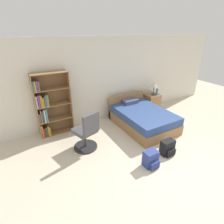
{
  "coord_description": "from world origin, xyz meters",
  "views": [
    {
      "loc": [
        -2.62,
        -1.62,
        2.75
      ],
      "look_at": [
        -0.59,
        1.98,
        0.79
      ],
      "focal_mm": 28.0,
      "sensor_mm": 36.0,
      "label": 1
    }
  ],
  "objects_px": {
    "office_chair": "(87,133)",
    "water_bottle": "(157,92)",
    "nightstand": "(151,102)",
    "bookshelf": "(49,107)",
    "bed": "(142,118)",
    "backpack_blue": "(151,159)",
    "table_lamp": "(154,85)",
    "backpack_black": "(168,148)"
  },
  "relations": [
    {
      "from": "office_chair",
      "to": "water_bottle",
      "type": "height_order",
      "value": "office_chair"
    },
    {
      "from": "office_chair",
      "to": "nightstand",
      "type": "bearing_deg",
      "value": 19.41
    },
    {
      "from": "bookshelf",
      "to": "bed",
      "type": "height_order",
      "value": "bookshelf"
    },
    {
      "from": "bookshelf",
      "to": "backpack_blue",
      "type": "distance_m",
      "value": 2.98
    },
    {
      "from": "table_lamp",
      "to": "backpack_blue",
      "type": "xyz_separation_m",
      "value": [
        -2.02,
        -2.27,
        -0.8
      ]
    },
    {
      "from": "nightstand",
      "to": "table_lamp",
      "type": "xyz_separation_m",
      "value": [
        0.02,
        -0.03,
        0.66
      ]
    },
    {
      "from": "bookshelf",
      "to": "bed",
      "type": "bearing_deg",
      "value": -19.4
    },
    {
      "from": "office_chair",
      "to": "backpack_black",
      "type": "height_order",
      "value": "office_chair"
    },
    {
      "from": "bed",
      "to": "backpack_blue",
      "type": "xyz_separation_m",
      "value": [
        -0.95,
        -1.54,
        -0.1
      ]
    },
    {
      "from": "nightstand",
      "to": "water_bottle",
      "type": "xyz_separation_m",
      "value": [
        0.1,
        -0.12,
        0.42
      ]
    },
    {
      "from": "backpack_blue",
      "to": "table_lamp",
      "type": "bearing_deg",
      "value": 48.46
    },
    {
      "from": "office_chair",
      "to": "backpack_black",
      "type": "distance_m",
      "value": 1.98
    },
    {
      "from": "bookshelf",
      "to": "table_lamp",
      "type": "relative_size",
      "value": 3.73
    },
    {
      "from": "bookshelf",
      "to": "backpack_black",
      "type": "xyz_separation_m",
      "value": [
        2.2,
        -2.32,
        -0.67
      ]
    },
    {
      "from": "office_chair",
      "to": "backpack_blue",
      "type": "bearing_deg",
      "value": -51.94
    },
    {
      "from": "office_chair",
      "to": "backpack_blue",
      "type": "xyz_separation_m",
      "value": [
        0.98,
        -1.25,
        -0.29
      ]
    },
    {
      "from": "office_chair",
      "to": "nightstand",
      "type": "distance_m",
      "value": 3.16
    },
    {
      "from": "backpack_black",
      "to": "water_bottle",
      "type": "bearing_deg",
      "value": 54.48
    },
    {
      "from": "bed",
      "to": "table_lamp",
      "type": "xyz_separation_m",
      "value": [
        1.06,
        0.73,
        0.7
      ]
    },
    {
      "from": "table_lamp",
      "to": "nightstand",
      "type": "bearing_deg",
      "value": 133.7
    },
    {
      "from": "bed",
      "to": "nightstand",
      "type": "bearing_deg",
      "value": 36.16
    },
    {
      "from": "bookshelf",
      "to": "backpack_black",
      "type": "distance_m",
      "value": 3.26
    },
    {
      "from": "bed",
      "to": "nightstand",
      "type": "relative_size",
      "value": 3.14
    },
    {
      "from": "table_lamp",
      "to": "water_bottle",
      "type": "bearing_deg",
      "value": -49.0
    },
    {
      "from": "office_chair",
      "to": "bookshelf",
      "type": "bearing_deg",
      "value": 116.84
    },
    {
      "from": "office_chair",
      "to": "water_bottle",
      "type": "relative_size",
      "value": 4.46
    },
    {
      "from": "bed",
      "to": "water_bottle",
      "type": "bearing_deg",
      "value": 29.3
    },
    {
      "from": "office_chair",
      "to": "bed",
      "type": "bearing_deg",
      "value": 8.47
    },
    {
      "from": "table_lamp",
      "to": "backpack_black",
      "type": "bearing_deg",
      "value": -122.89
    },
    {
      "from": "nightstand",
      "to": "bed",
      "type": "bearing_deg",
      "value": -143.84
    },
    {
      "from": "bed",
      "to": "backpack_black",
      "type": "height_order",
      "value": "bed"
    },
    {
      "from": "bed",
      "to": "nightstand",
      "type": "height_order",
      "value": "bed"
    },
    {
      "from": "backpack_blue",
      "to": "bed",
      "type": "bearing_deg",
      "value": 58.3
    },
    {
      "from": "water_bottle",
      "to": "office_chair",
      "type": "bearing_deg",
      "value": -163.19
    },
    {
      "from": "bookshelf",
      "to": "nightstand",
      "type": "relative_size",
      "value": 2.86
    },
    {
      "from": "bed",
      "to": "table_lamp",
      "type": "bearing_deg",
      "value": 34.59
    },
    {
      "from": "water_bottle",
      "to": "backpack_blue",
      "type": "bearing_deg",
      "value": -133.82
    },
    {
      "from": "office_chair",
      "to": "table_lamp",
      "type": "height_order",
      "value": "table_lamp"
    },
    {
      "from": "nightstand",
      "to": "backpack_blue",
      "type": "bearing_deg",
      "value": -130.87
    },
    {
      "from": "bookshelf",
      "to": "backpack_blue",
      "type": "bearing_deg",
      "value": -57.03
    },
    {
      "from": "bookshelf",
      "to": "backpack_blue",
      "type": "height_order",
      "value": "bookshelf"
    },
    {
      "from": "bookshelf",
      "to": "backpack_black",
      "type": "height_order",
      "value": "bookshelf"
    }
  ]
}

